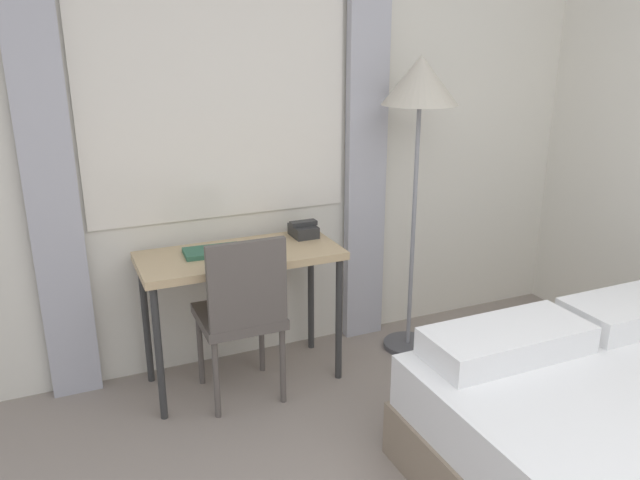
# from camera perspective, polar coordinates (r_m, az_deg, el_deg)

# --- Properties ---
(wall_back_with_window) EXTENTS (4.77, 0.13, 2.70)m
(wall_back_with_window) POSITION_cam_1_polar(r_m,az_deg,el_deg) (3.43, -4.13, 11.01)
(wall_back_with_window) COLOR silver
(wall_back_with_window) RESTS_ON ground_plane
(desk) EXTENTS (1.02, 0.46, 0.73)m
(desk) POSITION_cam_1_polar(r_m,az_deg,el_deg) (3.22, -7.28, -2.42)
(desk) COLOR tan
(desk) RESTS_ON ground_plane
(desk_chair) EXTENTS (0.40, 0.40, 0.89)m
(desk_chair) POSITION_cam_1_polar(r_m,az_deg,el_deg) (3.10, -7.15, -6.27)
(desk_chair) COLOR #59514C
(desk_chair) RESTS_ON ground_plane
(standing_lamp) EXTENTS (0.41, 0.41, 1.69)m
(standing_lamp) POSITION_cam_1_polar(r_m,az_deg,el_deg) (3.41, 9.11, 12.59)
(standing_lamp) COLOR #4C4C51
(standing_lamp) RESTS_ON ground_plane
(telephone) EXTENTS (0.15, 0.16, 0.09)m
(telephone) POSITION_cam_1_polar(r_m,az_deg,el_deg) (3.41, -1.53, 0.95)
(telephone) COLOR #2D2D2D
(telephone) RESTS_ON desk
(book) EXTENTS (0.29, 0.18, 0.02)m
(book) POSITION_cam_1_polar(r_m,az_deg,el_deg) (3.19, -9.78, -1.01)
(book) COLOR #33664C
(book) RESTS_ON desk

